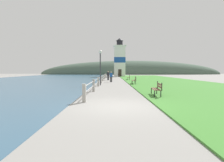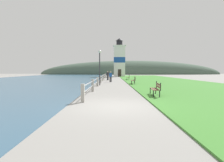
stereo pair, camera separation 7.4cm
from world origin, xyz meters
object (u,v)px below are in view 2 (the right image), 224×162
at_px(person_strolling, 111,76).
at_px(lighthouse, 120,60).
at_px(park_bench_midway, 134,80).
at_px(park_bench_near, 156,88).
at_px(person_by_railing, 108,75).
at_px(lamp_post, 100,61).
at_px(park_bench_far, 129,77).

bearing_deg(person_strolling, lighthouse, -22.99).
height_order(park_bench_midway, person_strolling, person_strolling).
relative_size(park_bench_near, person_by_railing, 1.09).
distance_m(park_bench_near, lamp_post, 9.66).
relative_size(person_strolling, lamp_post, 0.39).
height_order(person_strolling, person_by_railing, person_by_railing).
xyz_separation_m(park_bench_far, person_strolling, (-3.13, -5.89, 0.30)).
xyz_separation_m(lighthouse, person_by_railing, (-2.79, -18.93, -3.86)).
relative_size(lighthouse, person_strolling, 6.88).
bearing_deg(person_strolling, park_bench_near, 174.88).
bearing_deg(person_strolling, park_bench_midway, -161.78).
bearing_deg(park_bench_midway, person_by_railing, -63.45).
relative_size(park_bench_near, park_bench_far, 0.94).
bearing_deg(park_bench_midway, park_bench_near, 96.70).
xyz_separation_m(lighthouse, person_strolling, (-2.26, -23.76, -3.88)).
bearing_deg(park_bench_far, person_by_railing, 21.16).
distance_m(park_bench_near, person_strolling, 14.24).
xyz_separation_m(park_bench_far, lighthouse, (-0.87, 17.87, 4.18)).
bearing_deg(lamp_post, lighthouse, 83.29).
bearing_deg(park_bench_near, person_strolling, -71.62).
distance_m(person_by_railing, lamp_post, 10.53).
height_order(park_bench_near, park_bench_midway, same).
height_order(park_bench_midway, lamp_post, lamp_post).
height_order(park_bench_near, person_strolling, person_strolling).
distance_m(park_bench_near, park_bench_midway, 9.94).
distance_m(park_bench_near, person_by_railing, 19.08).
bearing_deg(lamp_post, park_bench_far, 69.26).
distance_m(park_bench_midway, person_strolling, 4.90).
relative_size(park_bench_midway, lamp_post, 0.49).
xyz_separation_m(park_bench_far, lamp_post, (-4.32, -11.40, 2.20)).
xyz_separation_m(park_bench_midway, person_by_railing, (-3.39, 8.80, 0.31)).
distance_m(person_strolling, lamp_post, 5.95).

